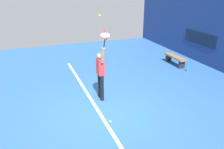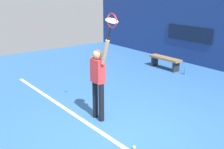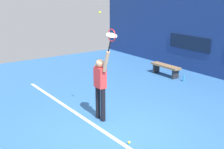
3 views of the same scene
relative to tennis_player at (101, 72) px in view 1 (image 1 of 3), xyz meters
name	(u,v)px [view 1 (image 1 of 3)]	position (x,y,z in m)	size (l,w,h in m)	color
ground_plane	(103,111)	(0.84, -0.21, -1.01)	(18.00, 18.00, 0.00)	#2D609E
sponsor_banner_portside	(200,38)	(-2.16, 5.96, 0.21)	(2.20, 0.03, 0.60)	#0C1933
court_baseline	(99,112)	(0.84, -0.36, -1.00)	(10.00, 0.10, 0.01)	white
tennis_player	(101,72)	(0.00, 0.00, 0.00)	(0.68, 0.31, 1.97)	black
tennis_racket	(105,36)	(0.52, 0.00, 1.34)	(0.40, 0.27, 0.63)	black
tennis_ball	(100,16)	(-0.01, 0.01, 1.87)	(0.07, 0.07, 0.07)	#CCE033
court_bench	(175,58)	(-2.12, 4.57, -0.67)	(1.40, 0.36, 0.45)	olive
water_bottle	(188,69)	(-1.12, 4.57, -0.89)	(0.07, 0.07, 0.24)	#338CD8
spare_ball	(110,122)	(1.54, -0.22, -0.98)	(0.07, 0.07, 0.07)	#CCE033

